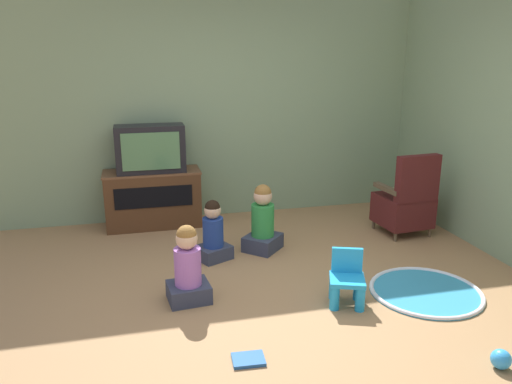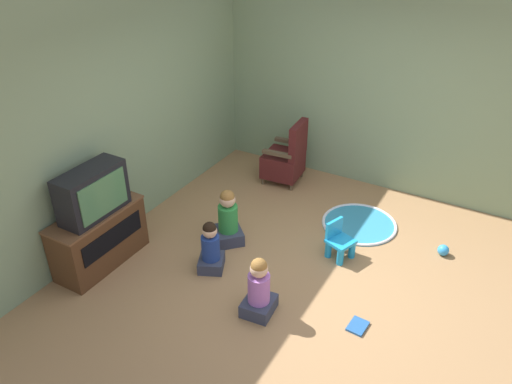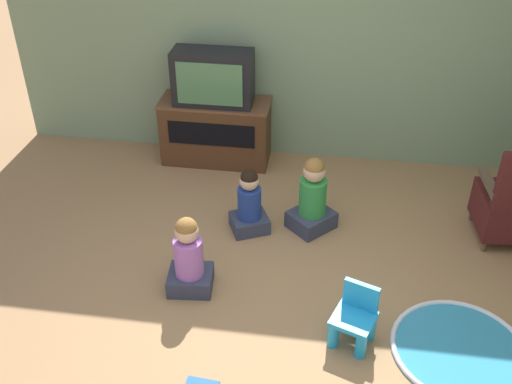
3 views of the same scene
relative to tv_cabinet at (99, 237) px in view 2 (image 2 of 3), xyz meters
The scene contains 13 objects.
ground_plane 2.39m from the tv_cabinet, 67.75° to the right, with size 30.00×30.00×0.00m, color #9E754C.
wall_back 1.30m from the tv_cabinet, 25.31° to the left, with size 5.48×0.12×2.88m.
wall_right 4.24m from the tv_cabinet, 36.08° to the right, with size 0.12×5.54×2.88m.
tv_cabinet is the anchor object (origin of this frame).
television 0.58m from the tv_cabinet, 90.00° to the right, with size 0.77×0.33×0.53m.
black_armchair 2.87m from the tv_cabinet, 19.28° to the right, with size 0.57×0.57×0.93m.
yellow_kid_chair 2.70m from the tv_cabinet, 57.92° to the right, with size 0.35×0.34×0.44m.
play_mat 3.16m from the tv_cabinet, 46.42° to the right, with size 0.95×0.95×0.04m.
child_watching_left 1.94m from the tv_cabinet, 84.45° to the right, with size 0.36×0.32×0.66m.
child_watching_center 1.25m from the tv_cabinet, 65.25° to the right, with size 0.39×0.38×0.61m.
child_watching_right 1.47m from the tv_cabinet, 44.13° to the right, with size 0.47×0.47×0.70m.
toy_ball 3.92m from the tv_cabinet, 58.36° to the right, with size 0.13×0.13×0.13m.
book 2.93m from the tv_cabinet, 80.57° to the right, with size 0.23×0.18×0.02m.
Camera 2 is at (-3.93, -1.56, 3.58)m, focal length 35.00 mm.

